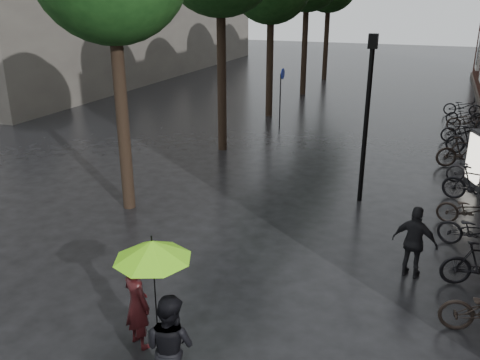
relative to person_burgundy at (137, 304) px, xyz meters
The scene contains 8 objects.
person_burgundy is the anchor object (origin of this frame).
person_black 1.30m from the person_burgundy, 37.24° to the right, with size 0.79×0.62×1.63m, color black.
lime_umbrella 1.43m from the person_burgundy, 31.81° to the right, with size 1.15×1.15×1.68m.
pedestrian_walking 5.60m from the person_burgundy, 44.04° to the left, with size 0.90×0.37×1.53m, color black.
parked_bicycles 12.50m from the person_burgundy, 64.71° to the left, with size 2.11×18.50×1.05m.
ad_lightbox 11.34m from the person_burgundy, 61.14° to the left, with size 0.26×1.11×1.68m.
lamp_post 8.25m from the person_burgundy, 72.45° to the left, with size 0.23×0.23×4.53m.
cycle_sign 15.31m from the person_burgundy, 98.23° to the left, with size 0.13×0.46×2.51m.
Camera 1 is at (3.32, -3.79, 5.43)m, focal length 38.00 mm.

